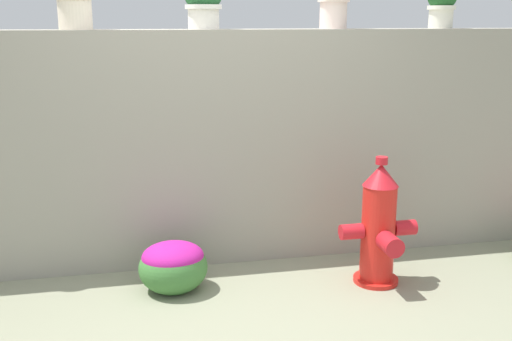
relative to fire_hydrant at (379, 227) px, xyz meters
The scene contains 4 objects.
ground_plane 1.18m from the fire_hydrant, 165.50° to the right, with size 24.00×24.00×0.00m, color gray.
stone_wall 1.38m from the fire_hydrant, 145.65° to the left, with size 6.43×0.37×1.72m, color gray.
fire_hydrant is the anchor object (origin of this frame).
flower_bush_right 1.43m from the fire_hydrant, behind, with size 0.47×0.42×0.36m.
Camera 1 is at (-0.56, -3.37, 1.79)m, focal length 42.24 mm.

